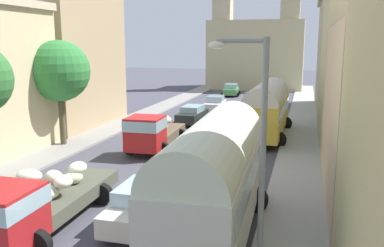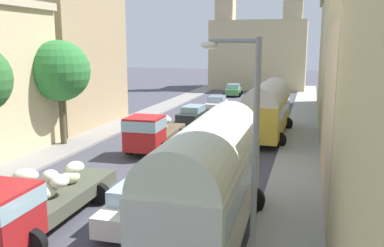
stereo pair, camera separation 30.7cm
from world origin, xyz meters
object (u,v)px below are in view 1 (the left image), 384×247
Objects in this scene: car_1 at (215,104)px; car_6 at (251,99)px; cargo_truck_1 at (152,131)px; cargo_truck_0 at (32,202)px; car_2 at (231,90)px; parked_bus_1 at (267,107)px; car_0 at (192,114)px; car_4 at (208,143)px; car_3 at (141,204)px; parked_bus_0 at (214,174)px; streetlamp_near at (256,150)px; car_5 at (241,112)px.

car_6 is (3.04, 4.48, -0.03)m from car_1.
car_1 is at bearing 88.35° from cargo_truck_1.
cargo_truck_0 is 41.31m from car_2.
car_0 is (-6.57, 3.45, -1.42)m from parked_bus_1.
cargo_truck_0 is 12.58m from car_4.
parked_bus_1 is 2.37× the size of car_4.
parked_bus_1 is 9.03m from cargo_truck_1.
cargo_truck_0 is (-6.45, -18.24, -0.99)m from parked_bus_1.
car_1 is 1.00× the size of car_3.
cargo_truck_1 reaches higher than car_6.
parked_bus_0 is 21.39m from car_0.
parked_bus_1 reaches higher than car_6.
car_4 reaches higher than car_1.
car_2 is at bearing 100.91° from streetlamp_near.
parked_bus_0 is 0.94× the size of parked_bus_1.
cargo_truck_1 reaches higher than car_1.
parked_bus_0 reaches higher than car_3.
parked_bus_1 is 12.00m from car_1.
car_2 is 17.93m from car_5.
streetlamp_near is at bearing -80.50° from car_5.
car_6 is (3.54, 11.29, -0.02)m from car_0.
car_3 is 31.15m from car_6.
car_1 is at bearing 100.80° from car_4.
cargo_truck_0 reaches higher than car_4.
car_3 is (3.46, -19.86, 0.01)m from car_0.
cargo_truck_1 is 12.36m from car_5.
car_0 is at bearing 110.72° from car_4.
parked_bus_0 is 2.26× the size of car_2.
car_6 is at bearing 80.46° from cargo_truck_1.
car_2 is at bearing 95.28° from car_3.
car_3 is 10.25m from car_4.
parked_bus_1 reaches higher than cargo_truck_1.
car_6 is (-0.09, 20.90, -0.04)m from car_4.
car_6 is (3.73, -8.33, -0.03)m from car_2.
car_6 is at bearing 84.08° from cargo_truck_0.
car_4 is 1.08× the size of car_5.
cargo_truck_1 is at bearing -107.87° from car_5.
car_4 is (3.64, -9.62, 0.02)m from car_0.
car_5 is at bearing -88.27° from car_6.
cargo_truck_0 reaches higher than car_0.
car_1 is 0.62× the size of streetlamp_near.
cargo_truck_1 is 1.72× the size of car_2.
streetlamp_near reaches higher than car_6.
cargo_truck_0 is at bearing -106.23° from car_4.
parked_bus_0 is at bearing -77.79° from car_1.
parked_bus_0 reaches higher than car_4.
parked_bus_0 is 2.14× the size of car_1.
car_0 is at bearing 107.41° from parked_bus_0.
parked_bus_1 is 19.84m from streetlamp_near.
car_2 is at bearing 90.43° from cargo_truck_1.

